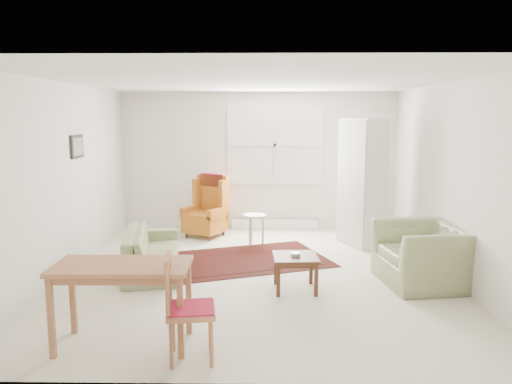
{
  "coord_description": "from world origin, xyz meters",
  "views": [
    {
      "loc": [
        0.11,
        -6.36,
        2.06
      ],
      "look_at": [
        0.0,
        0.3,
        1.05
      ],
      "focal_mm": 35.0,
      "sensor_mm": 36.0,
      "label": 1
    }
  ],
  "objects_px": {
    "coffee_table": "(295,273)",
    "cabinet": "(362,183)",
    "sofa": "(152,242)",
    "desk_chair": "(191,308)",
    "desk": "(124,305)",
    "wingback_chair": "(205,206)",
    "stool": "(255,229)",
    "armchair": "(425,249)"
  },
  "relations": [
    {
      "from": "coffee_table",
      "to": "cabinet",
      "type": "xyz_separation_m",
      "value": [
        1.2,
        2.19,
        0.8
      ]
    },
    {
      "from": "sofa",
      "to": "desk_chair",
      "type": "distance_m",
      "value": 2.72
    },
    {
      "from": "desk_chair",
      "to": "cabinet",
      "type": "bearing_deg",
      "value": -36.82
    },
    {
      "from": "coffee_table",
      "to": "desk",
      "type": "bearing_deg",
      "value": -137.96
    },
    {
      "from": "wingback_chair",
      "to": "stool",
      "type": "height_order",
      "value": "wingback_chair"
    },
    {
      "from": "coffee_table",
      "to": "stool",
      "type": "relative_size",
      "value": 1.05
    },
    {
      "from": "wingback_chair",
      "to": "sofa",
      "type": "bearing_deg",
      "value": -78.59
    },
    {
      "from": "sofa",
      "to": "coffee_table",
      "type": "relative_size",
      "value": 3.46
    },
    {
      "from": "cabinet",
      "to": "wingback_chair",
      "type": "bearing_deg",
      "value": 146.88
    },
    {
      "from": "sofa",
      "to": "desk",
      "type": "bearing_deg",
      "value": 175.73
    },
    {
      "from": "cabinet",
      "to": "armchair",
      "type": "bearing_deg",
      "value": -99.91
    },
    {
      "from": "wingback_chair",
      "to": "cabinet",
      "type": "relative_size",
      "value": 0.53
    },
    {
      "from": "sofa",
      "to": "wingback_chair",
      "type": "bearing_deg",
      "value": -25.72
    },
    {
      "from": "armchair",
      "to": "wingback_chair",
      "type": "distance_m",
      "value": 3.86
    },
    {
      "from": "coffee_table",
      "to": "stool",
      "type": "height_order",
      "value": "stool"
    },
    {
      "from": "armchair",
      "to": "coffee_table",
      "type": "distance_m",
      "value": 1.65
    },
    {
      "from": "desk",
      "to": "armchair",
      "type": "bearing_deg",
      "value": 28.2
    },
    {
      "from": "armchair",
      "to": "desk",
      "type": "relative_size",
      "value": 0.94
    },
    {
      "from": "cabinet",
      "to": "desk",
      "type": "xyz_separation_m",
      "value": [
        -2.84,
        -3.66,
        -0.63
      ]
    },
    {
      "from": "sofa",
      "to": "wingback_chair",
      "type": "relative_size",
      "value": 1.68
    },
    {
      "from": "coffee_table",
      "to": "desk_chair",
      "type": "bearing_deg",
      "value": -119.75
    },
    {
      "from": "desk_chair",
      "to": "wingback_chair",
      "type": "bearing_deg",
      "value": -2.42
    },
    {
      "from": "wingback_chair",
      "to": "desk",
      "type": "xyz_separation_m",
      "value": [
        -0.24,
        -4.16,
        -0.16
      ]
    },
    {
      "from": "desk_chair",
      "to": "armchair",
      "type": "bearing_deg",
      "value": -60.15
    },
    {
      "from": "armchair",
      "to": "desk",
      "type": "height_order",
      "value": "armchair"
    },
    {
      "from": "armchair",
      "to": "coffee_table",
      "type": "xyz_separation_m",
      "value": [
        -1.62,
        -0.27,
        -0.23
      ]
    },
    {
      "from": "cabinet",
      "to": "desk_chair",
      "type": "relative_size",
      "value": 2.2
    },
    {
      "from": "armchair",
      "to": "desk_chair",
      "type": "relative_size",
      "value": 1.23
    },
    {
      "from": "stool",
      "to": "sofa",
      "type": "bearing_deg",
      "value": -135.75
    },
    {
      "from": "armchair",
      "to": "wingback_chair",
      "type": "xyz_separation_m",
      "value": [
        -3.01,
        2.42,
        0.1
      ]
    },
    {
      "from": "wingback_chair",
      "to": "cabinet",
      "type": "distance_m",
      "value": 2.68
    },
    {
      "from": "stool",
      "to": "desk_chair",
      "type": "bearing_deg",
      "value": -96.81
    },
    {
      "from": "stool",
      "to": "coffee_table",
      "type": "bearing_deg",
      "value": -76.36
    },
    {
      "from": "armchair",
      "to": "cabinet",
      "type": "xyz_separation_m",
      "value": [
        -0.42,
        1.92,
        0.57
      ]
    },
    {
      "from": "desk",
      "to": "coffee_table",
      "type": "bearing_deg",
      "value": 42.04
    },
    {
      "from": "stool",
      "to": "desk",
      "type": "relative_size",
      "value": 0.41
    },
    {
      "from": "desk_chair",
      "to": "coffee_table",
      "type": "bearing_deg",
      "value": -37.41
    },
    {
      "from": "armchair",
      "to": "wingback_chair",
      "type": "height_order",
      "value": "wingback_chair"
    },
    {
      "from": "stool",
      "to": "desk",
      "type": "height_order",
      "value": "desk"
    },
    {
      "from": "sofa",
      "to": "desk",
      "type": "height_order",
      "value": "desk"
    },
    {
      "from": "coffee_table",
      "to": "stool",
      "type": "xyz_separation_m",
      "value": [
        -0.53,
        2.16,
        0.04
      ]
    },
    {
      "from": "stool",
      "to": "desk_chair",
      "type": "relative_size",
      "value": 0.54
    }
  ]
}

